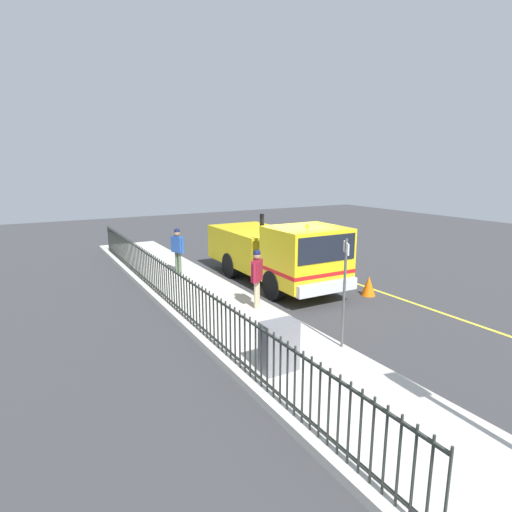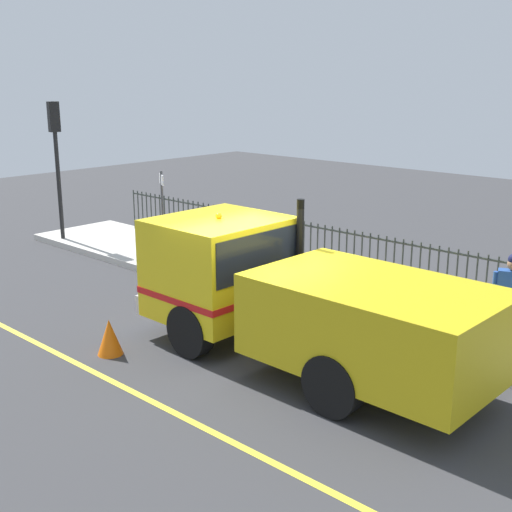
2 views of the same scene
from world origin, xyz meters
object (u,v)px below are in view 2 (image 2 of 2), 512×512
work_truck (286,291)px  worker_standing (274,250)px  traffic_light_near (56,143)px  traffic_cone (110,337)px  pedestrian_distant (511,291)px  street_sign (163,210)px  utility_cabinet (212,237)px

work_truck → worker_standing: size_ratio=3.82×
traffic_light_near → traffic_cone: (-3.89, -7.87, -2.67)m
pedestrian_distant → work_truck: bearing=21.9°
traffic_light_near → street_sign: size_ratio=1.60×
traffic_light_near → utility_cabinet: (1.65, -4.72, -2.31)m
utility_cabinet → traffic_light_near: bearing=109.3°
utility_cabinet → pedestrian_distant: bearing=-95.8°
worker_standing → traffic_light_near: size_ratio=0.43×
work_truck → traffic_light_near: size_ratio=1.65×
worker_standing → utility_cabinet: bearing=-157.2°
traffic_cone → street_sign: (3.68, 2.91, 1.39)m
pedestrian_distant → street_sign: street_sign is taller
traffic_light_near → pedestrian_distant: bearing=104.4°
work_truck → traffic_cone: bearing=128.6°
traffic_light_near → work_truck: bearing=90.2°
pedestrian_distant → traffic_light_near: size_ratio=0.44×
pedestrian_distant → utility_cabinet: (0.85, 8.41, -0.54)m
utility_cabinet → work_truck: bearing=-122.6°
work_truck → traffic_light_near: 10.66m
traffic_light_near → street_sign: 5.13m
worker_standing → street_sign: size_ratio=0.69×
work_truck → pedestrian_distant: bearing=-45.0°
pedestrian_distant → utility_cabinet: 8.47m
work_truck → pedestrian_distant: (2.75, -2.79, -0.05)m
utility_cabinet → street_sign: 2.14m
work_truck → street_sign: work_truck is taller
pedestrian_distant → traffic_cone: size_ratio=2.64×
traffic_cone → pedestrian_distant: bearing=-48.3°
traffic_light_near → street_sign: traffic_light_near is taller
street_sign → traffic_light_near: bearing=87.6°
work_truck → pedestrian_distant: size_ratio=3.78×
worker_standing → pedestrian_distant: bearing=53.5°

